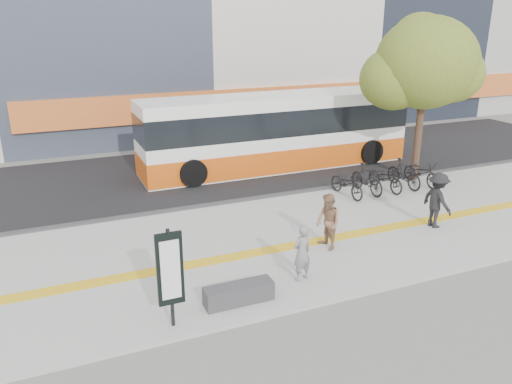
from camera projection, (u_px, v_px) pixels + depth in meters
name	position (u px, v px, depth m)	size (l,w,h in m)	color
ground	(313.00, 262.00, 13.59)	(120.00, 120.00, 0.00)	slate
sidewalk	(288.00, 240.00, 14.88)	(40.00, 7.00, 0.08)	gray
tactile_strip	(296.00, 245.00, 14.43)	(40.00, 0.45, 0.01)	yellow
street	(209.00, 172.00, 21.40)	(40.00, 8.00, 0.06)	black
curb	(244.00, 201.00, 17.91)	(40.00, 0.25, 0.14)	#323234
bench	(239.00, 293.00, 11.49)	(1.60, 0.45, 0.45)	#323234
signboard	(170.00, 271.00, 10.28)	(0.55, 0.10, 2.20)	black
street_tree	(423.00, 65.00, 18.95)	(4.40, 3.80, 6.31)	#331F17
bus	(276.00, 134.00, 21.55)	(11.60, 2.75, 3.09)	white
bicycle_row	(386.00, 177.00, 18.82)	(4.14, 1.88, 1.07)	black
seated_woman	(302.00, 253.00, 12.32)	(0.53, 0.35, 1.45)	black
pedestrian_tan	(328.00, 222.00, 13.99)	(0.77, 0.60, 1.58)	#8C6749
pedestrian_dark	(437.00, 200.00, 15.44)	(1.11, 0.64, 1.72)	black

